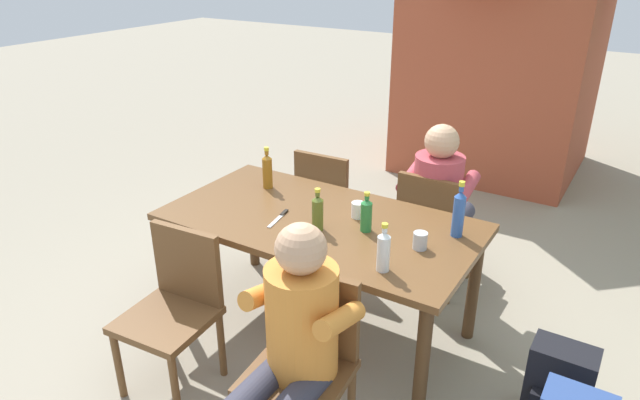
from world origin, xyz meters
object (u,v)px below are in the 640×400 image
at_px(chair_near_left, 176,302).
at_px(brick_kiosk, 505,41).
at_px(chair_far_left, 329,199).
at_px(dining_table, 320,232).
at_px(person_in_plaid_shirt, 441,197).
at_px(bottle_green, 366,214).
at_px(bottle_blue, 459,213).
at_px(chair_far_right, 432,225).
at_px(cup_steel, 420,241).
at_px(bottle_clear, 384,250).
at_px(bottle_amber, 267,170).
at_px(person_in_white_shirt, 292,341).
at_px(chair_near_right, 305,357).
at_px(table_knife, 280,217).
at_px(bottle_olive, 318,212).
at_px(backpack_by_far_side, 558,387).
at_px(cup_white, 358,210).

relative_size(chair_near_left, brick_kiosk, 0.35).
bearing_deg(chair_far_left, dining_table, -62.55).
bearing_deg(person_in_plaid_shirt, bottle_green, -97.50).
bearing_deg(bottle_blue, chair_far_right, 120.77).
bearing_deg(bottle_green, cup_steel, -5.34).
relative_size(bottle_blue, bottle_green, 1.37).
bearing_deg(chair_near_left, bottle_green, 48.18).
bearing_deg(bottle_blue, bottle_green, -155.12).
distance_m(bottle_clear, cup_steel, 0.31).
bearing_deg(bottle_amber, person_in_white_shirt, -49.56).
bearing_deg(chair_near_left, chair_near_right, -0.01).
bearing_deg(chair_near_left, chair_far_left, 89.65).
height_order(dining_table, table_knife, table_knife).
relative_size(person_in_white_shirt, person_in_plaid_shirt, 1.00).
distance_m(bottle_green, table_knife, 0.52).
bearing_deg(bottle_blue, person_in_white_shirt, -106.72).
relative_size(person_in_white_shirt, bottle_blue, 3.70).
bearing_deg(bottle_green, brick_kiosk, 93.86).
height_order(chair_near_left, cup_steel, chair_near_left).
relative_size(bottle_olive, cup_steel, 2.69).
xyz_separation_m(chair_near_left, backpack_by_far_side, (1.82, 0.74, -0.27)).
distance_m(chair_near_left, bottle_amber, 1.07).
relative_size(person_in_plaid_shirt, bottle_clear, 4.66).
height_order(chair_near_right, cup_steel, chair_near_right).
relative_size(chair_near_right, cup_white, 9.42).
relative_size(person_in_white_shirt, bottle_clear, 4.66).
relative_size(bottle_clear, table_knife, 1.05).
height_order(table_knife, backpack_by_far_side, table_knife).
distance_m(bottle_blue, bottle_green, 0.49).
height_order(chair_near_right, brick_kiosk, brick_kiosk).
relative_size(chair_far_left, cup_white, 9.42).
height_order(bottle_blue, bottle_amber, bottle_blue).
bearing_deg(bottle_olive, bottle_clear, -21.79).
xyz_separation_m(person_in_plaid_shirt, bottle_olive, (-0.35, -1.00, 0.21)).
relative_size(person_in_plaid_shirt, bottle_blue, 3.70).
bearing_deg(bottle_olive, cup_white, 65.27).
distance_m(bottle_green, cup_white, 0.18).
xyz_separation_m(chair_far_right, table_knife, (-0.61, -0.89, 0.27)).
height_order(chair_near_right, bottle_blue, bottle_blue).
height_order(chair_far_right, cup_white, chair_far_right).
height_order(cup_steel, backpack_by_far_side, cup_steel).
relative_size(chair_far_right, person_in_white_shirt, 0.74).
bearing_deg(chair_far_left, table_knife, -77.52).
relative_size(bottle_green, table_knife, 0.96).
bearing_deg(bottle_olive, cup_steel, 9.62).
bearing_deg(chair_far_left, cup_white, -48.03).
bearing_deg(chair_near_right, cup_steel, 73.52).
relative_size(chair_near_left, table_knife, 3.62).
bearing_deg(person_in_white_shirt, dining_table, 114.66).
bearing_deg(cup_steel, chair_far_left, 142.16).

